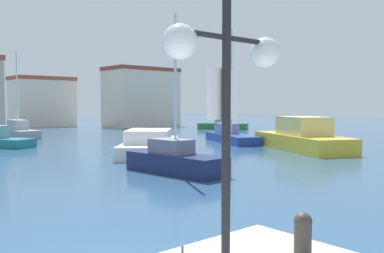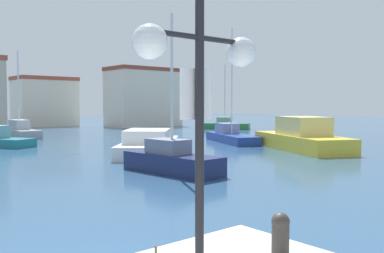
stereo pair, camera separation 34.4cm
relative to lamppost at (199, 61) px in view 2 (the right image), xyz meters
The scene contains 11 objects.
water 26.61m from the lamppost, 56.78° to the left, with size 160.00×160.00×0.00m, color #2D5175.
lamppost is the anchor object (origin of this frame).
mooring_bollard 2.41m from the lamppost, ahead, with size 0.23×0.23×0.54m.
motorboat_yellow_near_pier 24.09m from the lamppost, 32.55° to the left, with size 6.21×8.93×2.17m.
sailboat_blue_center_channel 28.83m from the lamppost, 43.83° to the left, with size 4.68×7.31×8.84m.
motorboat_white_far_right 21.09m from the lamppost, 56.98° to the left, with size 7.93×8.36×1.50m.
sailboat_navy_distant_east 13.86m from the lamppost, 53.86° to the left, with size 1.97×5.00×6.83m.
sailboat_green_inner_mooring 46.27m from the lamppost, 44.98° to the left, with size 4.98×5.91×7.67m.
sailboat_grey_mid_harbor 36.78m from the lamppost, 74.87° to the left, with size 1.91×6.46×7.73m.
harbor_office 57.24m from the lamppost, 70.50° to the left, with size 7.92×5.22×6.71m.
warehouse_block 53.51m from the lamppost, 56.94° to the left, with size 9.53×5.54×7.91m.
Camera 2 is at (-2.52, -5.57, 2.96)m, focal length 39.62 mm.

